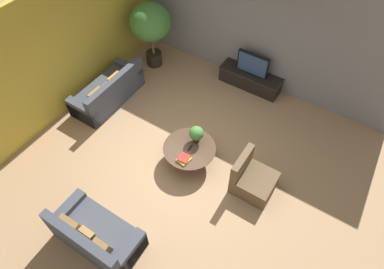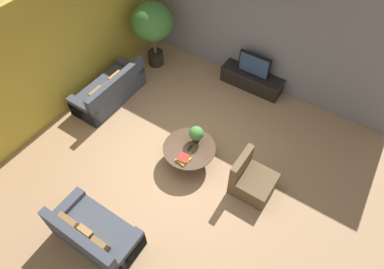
{
  "view_description": "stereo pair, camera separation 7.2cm",
  "coord_description": "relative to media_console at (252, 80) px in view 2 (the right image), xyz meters",
  "views": [
    {
      "loc": [
        2.6,
        -3.54,
        6.27
      ],
      "look_at": [
        0.11,
        0.33,
        0.55
      ],
      "focal_mm": 32.0,
      "sensor_mm": 36.0,
      "label": 1
    },
    {
      "loc": [
        2.66,
        -3.5,
        6.27
      ],
      "look_at": [
        0.11,
        0.33,
        0.55
      ],
      "focal_mm": 32.0,
      "sensor_mm": 36.0,
      "label": 2
    }
  ],
  "objects": [
    {
      "name": "ground_plane",
      "position": [
        -0.24,
        -2.94,
        -0.23
      ],
      "size": [
        24.0,
        24.0,
        0.0
      ],
      "primitive_type": "plane",
      "color": "#9E7A56"
    },
    {
      "name": "back_wall_stone",
      "position": [
        -0.24,
        0.32,
        1.27
      ],
      "size": [
        7.4,
        0.12,
        3.0
      ],
      "primitive_type": "cube",
      "color": "slate",
      "rests_on": "ground"
    },
    {
      "name": "side_wall_left",
      "position": [
        -3.5,
        -2.74,
        1.27
      ],
      "size": [
        0.12,
        7.4,
        3.0
      ],
      "primitive_type": "cube",
      "color": "gold",
      "rests_on": "ground"
    },
    {
      "name": "media_console",
      "position": [
        0.0,
        0.0,
        0.0
      ],
      "size": [
        1.64,
        0.5,
        0.43
      ],
      "color": "black",
      "rests_on": "ground"
    },
    {
      "name": "television",
      "position": [
        0.0,
        -0.0,
        0.5
      ],
      "size": [
        0.83,
        0.13,
        0.59
      ],
      "color": "black",
      "rests_on": "media_console"
    },
    {
      "name": "coffee_table",
      "position": [
        -0.02,
        -2.87,
        0.09
      ],
      "size": [
        1.13,
        1.13,
        0.45
      ],
      "color": "#756656",
      "rests_on": "ground"
    },
    {
      "name": "couch_by_wall",
      "position": [
        -2.75,
        -2.4,
        0.06
      ],
      "size": [
        0.84,
        1.92,
        0.84
      ],
      "rotation": [
        0.0,
        0.0,
        -1.57
      ],
      "color": "#3D424C",
      "rests_on": "ground"
    },
    {
      "name": "couch_near_entry",
      "position": [
        -0.45,
        -5.35,
        0.06
      ],
      "size": [
        1.64,
        0.84,
        0.84
      ],
      "rotation": [
        0.0,
        0.0,
        3.14
      ],
      "color": "#3D424C",
      "rests_on": "ground"
    },
    {
      "name": "armchair_wicker",
      "position": [
        1.41,
        -2.74,
        0.05
      ],
      "size": [
        0.8,
        0.76,
        0.86
      ],
      "rotation": [
        0.0,
        0.0,
        1.57
      ],
      "color": "brown",
      "rests_on": "ground"
    },
    {
      "name": "potted_palm_tall",
      "position": [
        -2.66,
        -0.63,
        1.04
      ],
      "size": [
        1.07,
        1.07,
        1.8
      ],
      "color": "black",
      "rests_on": "ground"
    },
    {
      "name": "potted_plant_tabletop",
      "position": [
        -0.01,
        -2.63,
        0.46
      ],
      "size": [
        0.31,
        0.31,
        0.41
      ],
      "color": "black",
      "rests_on": "coffee_table"
    },
    {
      "name": "book_stack",
      "position": [
        0.04,
        -3.19,
        0.26
      ],
      "size": [
        0.26,
        0.29,
        0.07
      ],
      "color": "gold",
      "rests_on": "coffee_table"
    },
    {
      "name": "remote_black",
      "position": [
        -0.01,
        -2.87,
        0.23
      ],
      "size": [
        0.05,
        0.16,
        0.02
      ],
      "primitive_type": "cube",
      "rotation": [
        0.0,
        0.0,
        0.06
      ],
      "color": "black",
      "rests_on": "coffee_table"
    }
  ]
}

